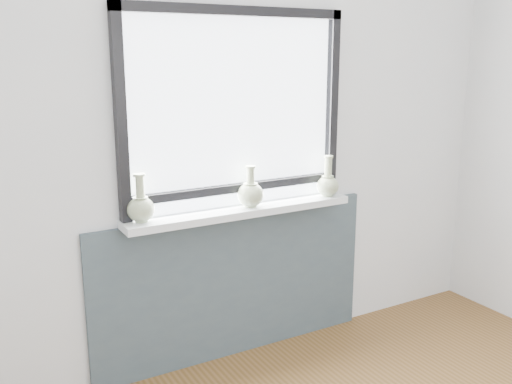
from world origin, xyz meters
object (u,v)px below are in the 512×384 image
windowsill (241,211)px  vase_a (141,207)px  vase_b (251,193)px  vase_c (328,184)px

windowsill → vase_a: size_ratio=5.42×
vase_b → vase_c: size_ratio=0.95×
windowsill → vase_b: size_ratio=5.82×
vase_a → windowsill: bearing=-0.8°
vase_a → vase_b: size_ratio=1.07×
vase_b → vase_c: vase_c is taller
windowsill → vase_c: vase_c is taller
vase_a → vase_b: vase_a is taller
vase_c → vase_b: bearing=178.6°
vase_a → vase_c: 1.12m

